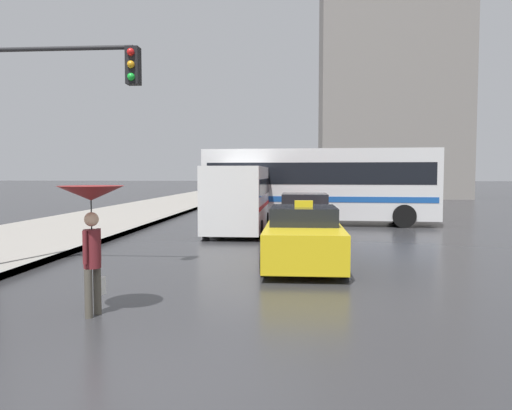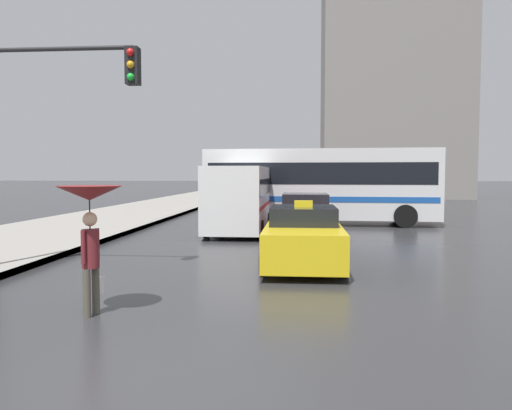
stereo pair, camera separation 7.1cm
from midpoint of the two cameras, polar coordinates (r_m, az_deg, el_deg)
name	(u,v)px [view 1 (the left image)]	position (r m, az deg, el deg)	size (l,w,h in m)	color
ground_plane	(134,399)	(5.43, -14.15, -20.73)	(300.00, 300.00, 0.00)	#2D2D30
taxi	(303,237)	(12.26, 5.28, -3.71)	(1.91, 4.39, 1.58)	gold
sedan_red	(304,217)	(17.72, 5.45, -1.42)	(1.91, 4.36, 1.52)	maroon
ambulance_van	(238,196)	(18.93, -2.15, 1.02)	(2.12, 5.52, 2.49)	silver
city_bus	(319,183)	(22.34, 7.10, 2.54)	(10.23, 3.18, 3.29)	silver
pedestrian_with_umbrella	(91,211)	(8.14, -18.53, -0.65)	(1.01, 1.01, 2.04)	#4C473D
traffic_light	(51,108)	(12.05, -22.54, 10.18)	(3.50, 0.38, 5.25)	black
building_tower_near	(391,40)	(50.43, 15.16, 17.74)	(12.99, 8.26, 29.31)	gray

